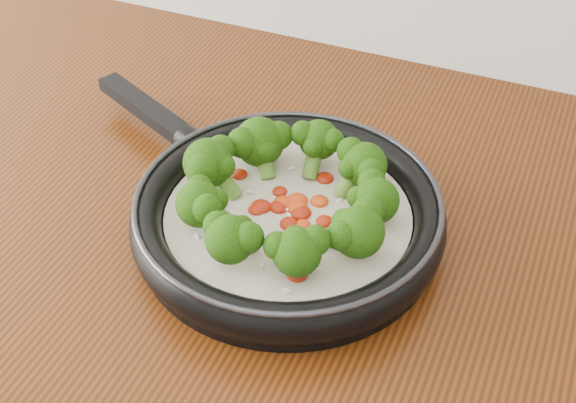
% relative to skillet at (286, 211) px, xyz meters
% --- Properties ---
extents(skillet, '(0.54, 0.44, 0.09)m').
position_rel_skillet_xyz_m(skillet, '(0.00, 0.00, 0.00)').
color(skillet, black).
rests_on(skillet, counter).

